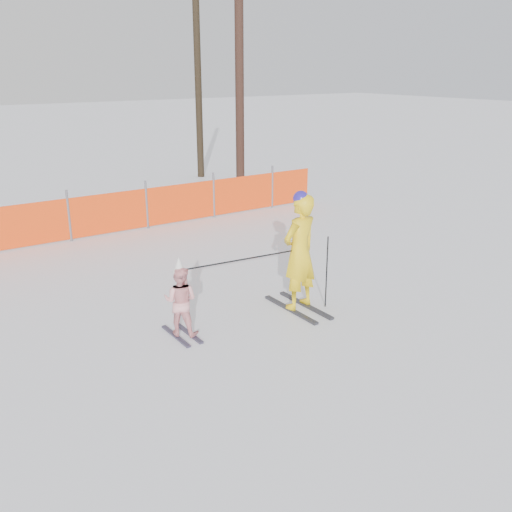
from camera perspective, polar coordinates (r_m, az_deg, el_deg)
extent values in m
plane|color=white|center=(9.53, 1.72, -6.50)|extent=(120.00, 120.00, 0.00)
cube|color=black|center=(9.91, 3.46, -5.37)|extent=(0.09, 1.40, 0.04)
cube|color=black|center=(10.11, 4.99, -4.92)|extent=(0.09, 1.40, 0.04)
imported|color=yellow|center=(9.64, 4.38, 0.41)|extent=(0.81, 0.62, 2.00)
sphere|color=#281B97|center=(9.40, 4.51, 5.74)|extent=(0.26, 0.26, 0.26)
cube|color=black|center=(9.07, -8.02, -7.95)|extent=(0.09, 0.87, 0.03)
cube|color=black|center=(9.16, -6.79, -7.62)|extent=(0.09, 0.87, 0.03)
imported|color=#FFA6AA|center=(8.87, -7.55, -4.48)|extent=(0.68, 0.68, 1.11)
cone|color=silver|center=(8.66, -7.72, -0.87)|extent=(0.19, 0.19, 0.24)
cylinder|color=black|center=(9.91, 7.08, -1.62)|extent=(0.02, 0.02, 1.28)
cylinder|color=black|center=(9.11, -1.34, -0.35)|extent=(1.91, 0.22, 0.02)
cylinder|color=#595960|center=(14.32, -18.20, 3.83)|extent=(0.06, 0.06, 1.25)
cylinder|color=#595960|center=(14.97, -10.88, 5.05)|extent=(0.06, 0.06, 1.25)
cylinder|color=#595960|center=(15.85, -4.25, 6.07)|extent=(0.06, 0.06, 1.25)
cylinder|color=#595960|center=(16.93, 1.64, 6.91)|extent=(0.06, 0.06, 1.25)
cube|color=#FF430D|center=(14.04, -23.36, 2.64)|extent=(17.33, 0.03, 1.00)
cylinder|color=#321D16|center=(20.07, -1.65, 15.70)|extent=(0.29, 0.29, 6.09)
cylinder|color=black|center=(21.71, -5.78, 16.14)|extent=(0.25, 0.25, 6.32)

